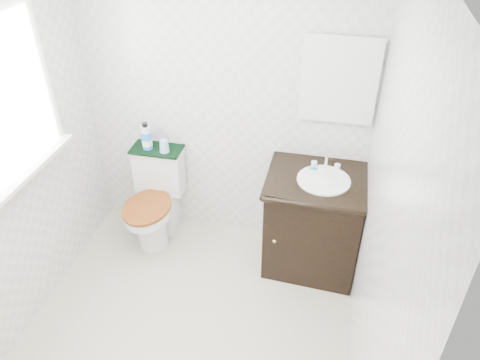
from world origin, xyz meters
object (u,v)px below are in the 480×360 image
at_px(mouthwash_bottle, 146,137).
at_px(cup, 164,146).
at_px(vanity, 315,220).
at_px(trash_bin, 276,225).
at_px(toilet, 157,202).

xyz_separation_m(mouthwash_bottle, cup, (0.15, -0.02, -0.05)).
bearing_deg(mouthwash_bottle, vanity, -7.15).
bearing_deg(trash_bin, cup, -177.48).
relative_size(toilet, mouthwash_bottle, 3.40).
distance_m(trash_bin, cup, 1.14).
relative_size(toilet, vanity, 0.83).
bearing_deg(mouthwash_bottle, toilet, -57.76).
relative_size(vanity, cup, 9.33).
distance_m(vanity, cup, 1.30).
height_order(vanity, cup, vanity).
height_order(toilet, cup, cup).
bearing_deg(toilet, mouthwash_bottle, 122.24).
distance_m(vanity, mouthwash_bottle, 1.46).
distance_m(toilet, vanity, 1.31).
xyz_separation_m(toilet, vanity, (1.31, -0.07, 0.09)).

